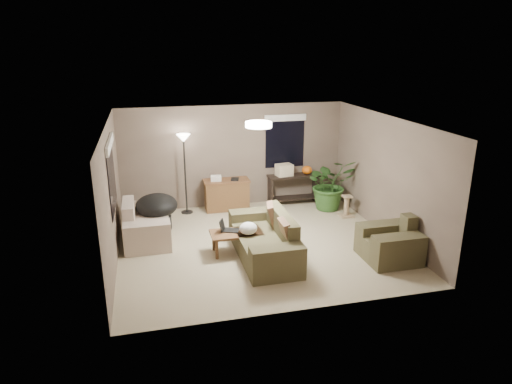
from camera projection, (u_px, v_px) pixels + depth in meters
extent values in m
plane|color=tan|center=(258.00, 244.00, 9.27)|extent=(5.50, 5.50, 0.00)
plane|color=white|center=(259.00, 121.00, 8.50)|extent=(5.50, 5.50, 0.00)
plane|color=#726154|center=(234.00, 156.00, 11.19)|extent=(5.50, 0.00, 5.50)
plane|color=#726154|center=(300.00, 235.00, 6.57)|extent=(5.50, 0.00, 5.50)
plane|color=#726154|center=(111.00, 196.00, 8.26)|extent=(0.00, 5.00, 5.00)
plane|color=#726154|center=(386.00, 176.00, 9.50)|extent=(0.00, 5.00, 5.00)
cube|color=#4B462D|center=(264.00, 246.00, 8.68)|extent=(0.95, 1.48, 0.42)
cube|color=#4D482E|center=(282.00, 223.00, 8.64)|extent=(0.22, 1.48, 0.43)
cube|color=brown|center=(277.00, 263.00, 7.81)|extent=(0.95, 0.36, 0.60)
cube|color=#4B462D|center=(252.00, 224.00, 9.51)|extent=(0.95, 0.36, 0.60)
cube|color=#8C7251|center=(286.00, 232.00, 8.20)|extent=(0.24, 0.45, 0.47)
cube|color=#8C7251|center=(273.00, 215.00, 9.03)|extent=(0.33, 0.49, 0.47)
cube|color=beige|center=(147.00, 230.00, 9.43)|extent=(0.90, 0.88, 0.42)
cube|color=beige|center=(129.00, 212.00, 9.23)|extent=(0.22, 0.88, 0.43)
cube|color=beige|center=(148.00, 238.00, 8.83)|extent=(0.90, 0.36, 0.60)
cube|color=beige|center=(147.00, 215.00, 9.98)|extent=(0.90, 0.36, 0.60)
cube|color=brown|center=(389.00, 249.00, 8.57)|extent=(0.95, 0.28, 0.42)
cube|color=#4B462D|center=(408.00, 226.00, 8.52)|extent=(0.22, 0.28, 0.43)
cube|color=brown|center=(398.00, 251.00, 8.25)|extent=(0.95, 0.36, 0.60)
cube|color=brown|center=(381.00, 238.00, 8.84)|extent=(0.95, 0.36, 0.60)
cube|color=brown|center=(236.00, 233.00, 8.79)|extent=(1.00, 0.55, 0.04)
cylinder|color=brown|center=(217.00, 250.00, 8.58)|extent=(0.06, 0.06, 0.38)
cylinder|color=brown|center=(260.00, 245.00, 8.77)|extent=(0.06, 0.06, 0.38)
cylinder|color=brown|center=(214.00, 241.00, 8.95)|extent=(0.06, 0.06, 0.38)
cylinder|color=brown|center=(255.00, 237.00, 9.14)|extent=(0.06, 0.06, 0.38)
cube|color=black|center=(230.00, 230.00, 8.85)|extent=(0.39, 0.34, 0.02)
cube|color=black|center=(222.00, 225.00, 8.78)|extent=(0.15, 0.24, 0.22)
ellipsoid|color=white|center=(248.00, 228.00, 8.65)|extent=(0.42, 0.39, 0.24)
cube|color=brown|center=(227.00, 195.00, 11.12)|extent=(1.05, 0.45, 0.71)
cube|color=brown|center=(226.00, 181.00, 11.00)|extent=(1.10, 0.50, 0.04)
cube|color=silver|center=(216.00, 178.00, 10.92)|extent=(0.28, 0.23, 0.12)
cube|color=black|center=(235.00, 179.00, 10.99)|extent=(0.23, 0.26, 0.04)
cube|color=black|center=(294.00, 176.00, 11.42)|extent=(1.30, 0.40, 0.04)
cube|color=black|center=(270.00, 192.00, 11.40)|extent=(0.05, 0.38, 0.71)
cube|color=black|center=(316.00, 188.00, 11.67)|extent=(0.05, 0.38, 0.71)
cube|color=black|center=(293.00, 198.00, 11.59)|extent=(1.25, 0.36, 0.03)
ellipsoid|color=orange|center=(307.00, 170.00, 11.46)|extent=(0.34, 0.34, 0.21)
cube|color=beige|center=(284.00, 170.00, 11.31)|extent=(0.43, 0.35, 0.29)
cylinder|color=black|center=(158.00, 223.00, 9.97)|extent=(0.60, 0.60, 0.30)
ellipsoid|color=black|center=(157.00, 205.00, 9.85)|extent=(1.14, 1.14, 0.50)
cylinder|color=black|center=(187.00, 212.00, 11.00)|extent=(0.28, 0.28, 0.02)
cylinder|color=black|center=(185.00, 177.00, 10.73)|extent=(0.04, 0.04, 1.78)
cone|color=white|center=(183.00, 138.00, 10.44)|extent=(0.32, 0.32, 0.18)
cylinder|color=white|center=(259.00, 125.00, 8.51)|extent=(0.50, 0.50, 0.10)
imported|color=#2D5923|center=(330.00, 189.00, 11.11)|extent=(1.15, 1.28, 1.00)
cube|color=tan|center=(346.00, 215.00, 10.78)|extent=(0.32, 0.32, 0.03)
cylinder|color=tan|center=(346.00, 206.00, 10.70)|extent=(0.12, 0.12, 0.44)
cube|color=tan|center=(347.00, 196.00, 10.63)|extent=(0.22, 0.22, 0.03)
cube|color=black|center=(112.00, 176.00, 8.45)|extent=(0.01, 1.50, 1.30)
cube|color=white|center=(110.00, 144.00, 8.27)|extent=(0.05, 1.56, 0.16)
cube|color=black|center=(285.00, 142.00, 11.38)|extent=(1.00, 0.01, 1.30)
cube|color=white|center=(286.00, 118.00, 11.17)|extent=(1.06, 0.05, 0.16)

